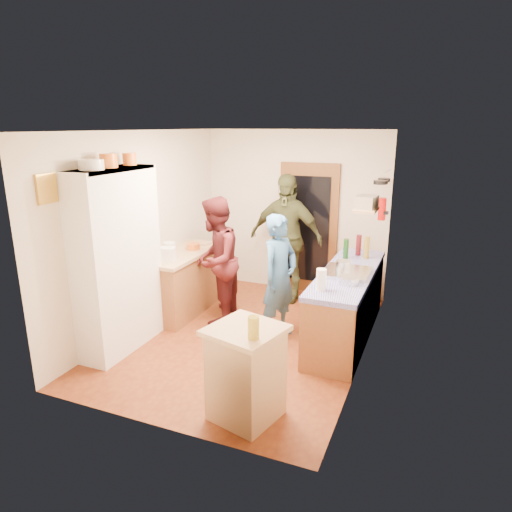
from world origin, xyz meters
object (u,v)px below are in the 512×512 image
Objects in this scene: hutch_body at (118,261)px; right_counter_base at (346,306)px; person_hob at (280,278)px; person_back at (286,238)px; island_base at (246,375)px; person_left at (219,260)px.

right_counter_base is (2.50, 1.30, -0.68)m from hutch_body.
person_hob is at bearing -158.55° from right_counter_base.
hutch_body is 1.00× the size of right_counter_base.
hutch_body reaches higher than person_hob.
right_counter_base is 1.12× the size of person_back.
island_base is 0.53× the size of person_hob.
person_left is at bearing -117.33° from person_back.
right_counter_base is 1.26× the size of person_left.
hutch_body is 2.22m from island_base.
person_back is (-0.36, 1.31, 0.18)m from person_hob.
person_back is at bearing 59.78° from hutch_body.
person_hob is 0.82× the size of person_back.
person_hob is (-0.80, -0.31, 0.38)m from right_counter_base.
right_counter_base is at bearing 75.71° from island_base.
person_back is (-0.64, 3.04, 0.56)m from island_base.
hutch_body is at bearing 159.41° from island_base.
person_back reaches higher than person_hob.
hutch_body is 1.42m from person_left.
hutch_body reaches higher than island_base.
person_left is at bearing 58.90° from hutch_body.
right_counter_base is 1.83m from person_left.
person_hob is 1.00m from person_left.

